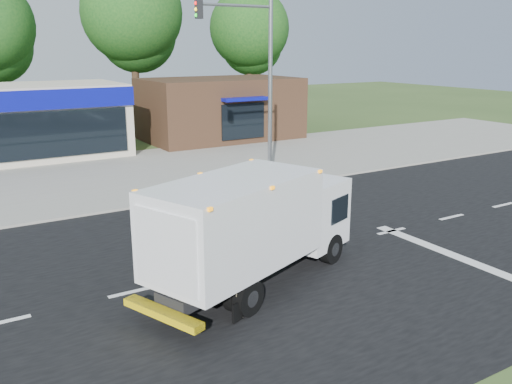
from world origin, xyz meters
TOP-DOWN VIEW (x-y plane):
  - ground at (0.00, 0.00)m, footprint 120.00×120.00m
  - road_asphalt at (0.00, 0.00)m, footprint 60.00×14.00m
  - sidewalk at (0.00, 8.20)m, footprint 60.00×2.40m
  - parking_apron at (0.00, 14.00)m, footprint 60.00×9.00m
  - lane_markings at (1.35, -1.35)m, footprint 55.20×7.00m
  - ems_box_truck at (-3.12, -1.20)m, footprint 7.02×4.38m
  - emergency_worker at (-4.21, -2.43)m, footprint 0.80×0.79m
  - brown_storefront at (7.00, 19.98)m, footprint 10.00×6.70m
  - traffic_signal_pole at (2.35, 7.60)m, footprint 3.51×0.25m
  - background_trees at (-0.85, 28.16)m, footprint 36.77×7.39m

SIDE VIEW (x-z plane):
  - ground at x=0.00m, z-range 0.00..0.00m
  - road_asphalt at x=0.00m, z-range -0.01..0.01m
  - parking_apron at x=0.00m, z-range 0.00..0.02m
  - lane_markings at x=1.35m, z-range 0.01..0.02m
  - sidewalk at x=0.00m, z-range 0.00..0.12m
  - emergency_worker at x=-4.21m, z-range -0.02..1.95m
  - ems_box_truck at x=-3.12m, z-range 0.23..3.21m
  - brown_storefront at x=7.00m, z-range 0.00..4.00m
  - traffic_signal_pole at x=2.35m, z-range 0.92..8.92m
  - background_trees at x=-0.85m, z-range 1.33..13.43m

